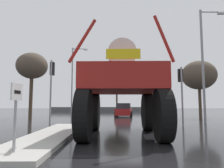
# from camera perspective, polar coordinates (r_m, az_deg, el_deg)

# --- Properties ---
(ground_plane) EXTENTS (120.00, 120.00, 0.00)m
(ground_plane) POSITION_cam_1_polar(r_m,az_deg,el_deg) (19.77, 1.85, -9.64)
(ground_plane) COLOR black
(median_island) EXTENTS (1.72, 8.62, 0.15)m
(median_island) POSITION_cam_1_polar(r_m,az_deg,el_deg) (9.22, -16.33, -13.41)
(median_island) COLOR #B2AFA8
(median_island) RESTS_ON ground
(lane_arrow_sign) EXTENTS (0.07, 0.60, 1.74)m
(lane_arrow_sign) POSITION_cam_1_polar(r_m,az_deg,el_deg) (5.90, -25.01, -5.13)
(lane_arrow_sign) COLOR #99999E
(lane_arrow_sign) RESTS_ON median_island
(oversize_sprayer) EXTENTS (3.94, 5.72, 4.65)m
(oversize_sprayer) POSITION_cam_1_polar(r_m,az_deg,el_deg) (9.38, 2.71, -0.94)
(oversize_sprayer) COLOR black
(oversize_sprayer) RESTS_ON ground
(sedan_ahead) EXTENTS (2.32, 4.30, 1.52)m
(sedan_ahead) POSITION_cam_1_polar(r_m,az_deg,el_deg) (24.06, 3.28, -7.25)
(sedan_ahead) COLOR maroon
(sedan_ahead) RESTS_ON ground
(traffic_signal_near_left) EXTENTS (0.24, 0.54, 4.18)m
(traffic_signal_near_left) POSITION_cam_1_polar(r_m,az_deg,el_deg) (13.77, -16.33, 1.61)
(traffic_signal_near_left) COLOR gray
(traffic_signal_near_left) RESTS_ON ground
(traffic_signal_near_right) EXTENTS (0.24, 0.54, 3.76)m
(traffic_signal_near_right) POSITION_cam_1_polar(r_m,az_deg,el_deg) (14.02, 18.49, 0.29)
(traffic_signal_near_right) COLOR gray
(traffic_signal_near_right) RESTS_ON ground
(traffic_signal_far_left) EXTENTS (0.24, 0.55, 3.84)m
(traffic_signal_far_left) POSITION_cam_1_polar(r_m,az_deg,el_deg) (33.48, -5.96, -3.23)
(traffic_signal_far_left) COLOR gray
(traffic_signal_far_left) RESTS_ON ground
(traffic_signal_far_right) EXTENTS (0.24, 0.55, 3.32)m
(traffic_signal_far_right) POSITION_cam_1_polar(r_m,az_deg,el_deg) (33.89, 9.61, -3.86)
(traffic_signal_far_right) COLOR gray
(traffic_signal_far_right) RESTS_ON ground
(streetlight_near_right) EXTENTS (1.95, 0.24, 8.72)m
(streetlight_near_right) POSITION_cam_1_polar(r_m,az_deg,el_deg) (17.33, 24.16, 6.34)
(streetlight_near_right) COLOR gray
(streetlight_near_right) RESTS_ON ground
(streetlight_far_left) EXTENTS (2.20, 0.24, 9.40)m
(streetlight_far_left) POSITION_cam_1_polar(r_m,az_deg,el_deg) (29.38, -10.68, 1.88)
(streetlight_far_left) COLOR gray
(streetlight_far_left) RESTS_ON ground
(bare_tree_left) EXTENTS (3.10, 3.10, 6.61)m
(bare_tree_left) POSITION_cam_1_polar(r_m,az_deg,el_deg) (22.57, -21.23, 4.56)
(bare_tree_left) COLOR #473828
(bare_tree_left) RESTS_ON ground
(bare_tree_right) EXTENTS (3.56, 3.56, 5.96)m
(bare_tree_right) POSITION_cam_1_polar(r_m,az_deg,el_deg) (23.56, 22.90, 2.21)
(bare_tree_right) COLOR #473828
(bare_tree_right) RESTS_ON ground
(bare_tree_far_center) EXTENTS (4.22, 4.22, 6.96)m
(bare_tree_far_center) POSITION_cam_1_polar(r_m,az_deg,el_deg) (34.19, 1.33, 0.65)
(bare_tree_far_center) COLOR #473828
(bare_tree_far_center) RESTS_ON ground
(roadside_barrier) EXTENTS (24.40, 0.24, 0.90)m
(roadside_barrier) POSITION_cam_1_polar(r_m,az_deg,el_deg) (40.24, 0.50, -7.03)
(roadside_barrier) COLOR #59595B
(roadside_barrier) RESTS_ON ground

